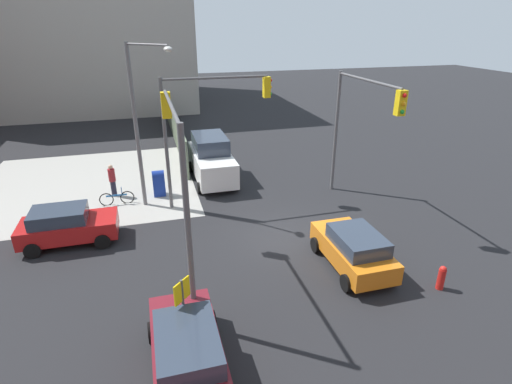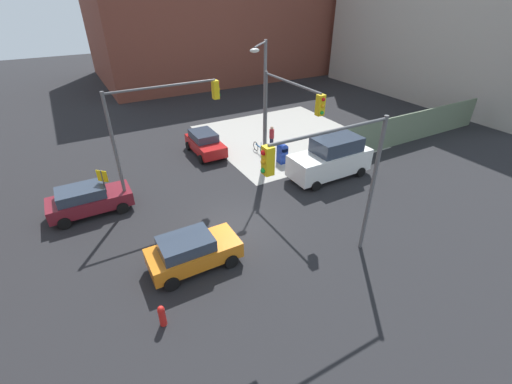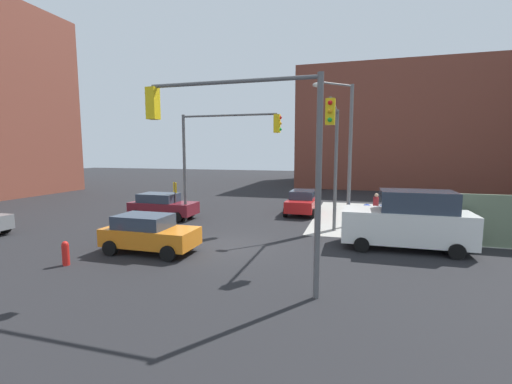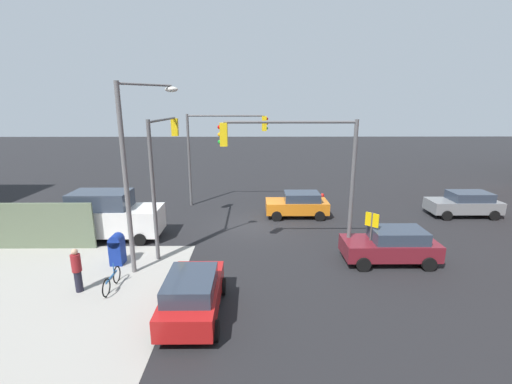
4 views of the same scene
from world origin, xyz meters
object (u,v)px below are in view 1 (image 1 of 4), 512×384
street_lamp_corner (140,116)px  mailbox_blue (159,182)px  sedan_orange (353,248)px  traffic_signal_nw_corner (177,162)px  sedan_maroon (187,351)px  hatchback_red (67,225)px  van_white_delivery (212,159)px  bicycle_leaning_on_fence (117,198)px  fire_hydrant (441,277)px  traffic_signal_se_corner (358,116)px  pedestrian_crossing (112,180)px  traffic_signal_ne_corner (207,116)px

street_lamp_corner → mailbox_blue: 4.17m
sedan_orange → traffic_signal_nw_corner: bearing=82.9°
sedan_maroon → hatchback_red: same height
mailbox_blue → van_white_delivery: van_white_delivery is taller
bicycle_leaning_on_fence → fire_hydrant: bearing=-132.9°
mailbox_blue → van_white_delivery: 3.62m
hatchback_red → bicycle_leaning_on_fence: hatchback_red is taller
van_white_delivery → traffic_signal_nw_corner: bearing=164.8°
traffic_signal_se_corner → van_white_delivery: traffic_signal_se_corner is taller
sedan_maroon → mailbox_blue: bearing=0.4°
street_lamp_corner → fire_hydrant: bearing=-135.6°
street_lamp_corner → sedan_orange: (-7.86, -7.35, -3.86)m
fire_hydrant → sedan_orange: bearing=49.0°
traffic_signal_se_corner → sedan_maroon: traffic_signal_se_corner is taller
traffic_signal_se_corner → sedan_maroon: bearing=132.8°
sedan_orange → traffic_signal_se_corner: bearing=-27.1°
mailbox_blue → fire_hydrant: size_ratio=1.52×
bicycle_leaning_on_fence → pedestrian_crossing: bearing=9.6°
traffic_signal_ne_corner → street_lamp_corner: street_lamp_corner is taller
pedestrian_crossing → bicycle_leaning_on_fence: 1.35m
traffic_signal_nw_corner → mailbox_blue: bearing=3.4°
mailbox_blue → van_white_delivery: bearing=-63.2°
mailbox_blue → pedestrian_crossing: 2.48m
traffic_signal_se_corner → sedan_maroon: size_ratio=1.53×
traffic_signal_nw_corner → traffic_signal_se_corner: 10.05m
fire_hydrant → bicycle_leaning_on_fence: 15.56m
traffic_signal_se_corner → fire_hydrant: size_ratio=6.91×
pedestrian_crossing → traffic_signal_ne_corner: bearing=-81.2°
sedan_maroon → sedan_orange: same height
traffic_signal_ne_corner → mailbox_blue: 4.94m
sedan_orange → traffic_signal_ne_corner: bearing=29.8°
traffic_signal_ne_corner → hatchback_red: (-2.43, 6.60, -3.79)m
van_white_delivery → pedestrian_crossing: 5.70m
traffic_signal_nw_corner → sedan_orange: size_ratio=1.63×
sedan_maroon → bicycle_leaning_on_fence: (11.97, 2.28, -0.50)m
street_lamp_corner → hatchback_red: 5.95m
pedestrian_crossing → street_lamp_corner: bearing=-101.4°
fire_hydrant → van_white_delivery: van_white_delivery is taller
street_lamp_corner → bicycle_leaning_on_fence: 4.71m
fire_hydrant → hatchback_red: 15.01m
mailbox_blue → bicycle_leaning_on_fence: 2.32m
traffic_signal_ne_corner → hatchback_red: 7.99m
traffic_signal_nw_corner → bicycle_leaning_on_fence: 9.27m
traffic_signal_nw_corner → sedan_maroon: size_ratio=1.53×
traffic_signal_nw_corner → mailbox_blue: size_ratio=4.55×
mailbox_blue → sedan_orange: sedan_orange is taller
street_lamp_corner → bicycle_leaning_on_fence: bearing=68.3°
traffic_signal_nw_corner → street_lamp_corner: (7.08, 1.04, 0.03)m
traffic_signal_ne_corner → sedan_orange: (-7.43, -4.25, -3.79)m
traffic_signal_ne_corner → traffic_signal_nw_corner: bearing=162.7°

